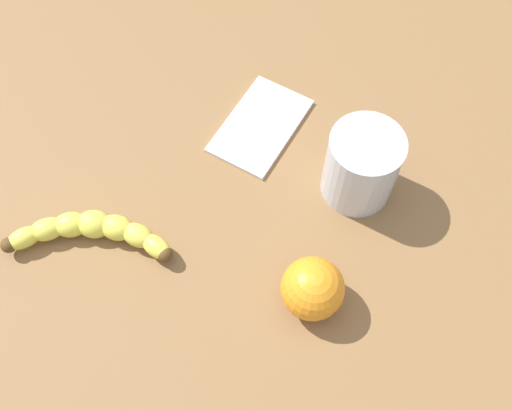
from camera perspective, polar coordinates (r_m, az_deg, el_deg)
The scene contains 5 objects.
wooden_tabletop at distance 76.25cm, azimuth -6.96°, elevation -3.09°, with size 120.00×120.00×3.00cm, color brown.
banana at distance 75.17cm, azimuth -15.81°, elevation -2.54°, with size 10.91×20.60×3.60cm.
smoothie_glass at distance 74.04cm, azimuth 10.34°, elevation 3.78°, with size 9.32×9.32×10.58cm.
orange_fruit at distance 67.74cm, azimuth 5.59°, elevation -8.19°, with size 7.51×7.51×7.51cm, color orange.
folded_napkin at distance 82.37cm, azimuth 0.44°, elevation 7.82°, with size 15.03×9.21×0.60cm, color white.
Camera 1 is at (-24.20, -22.23, 70.31)cm, focal length 40.60 mm.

